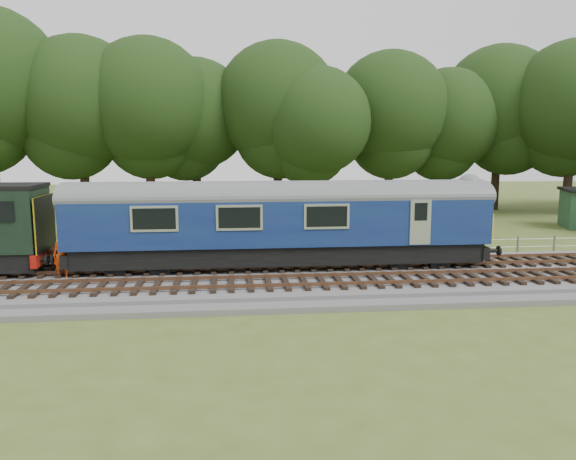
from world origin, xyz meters
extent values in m
plane|color=#45561F|center=(0.00, 0.00, 0.00)|extent=(120.00, 120.00, 0.00)
cube|color=#4C4C4F|center=(0.00, 0.00, 0.17)|extent=(70.00, 7.00, 0.35)
cube|color=brown|center=(0.00, 0.68, 0.49)|extent=(66.50, 0.07, 0.14)
cube|color=brown|center=(0.00, 2.12, 0.49)|extent=(66.50, 0.07, 0.14)
cube|color=brown|center=(0.00, -2.32, 0.49)|extent=(66.50, 0.07, 0.14)
cube|color=brown|center=(0.00, -0.88, 0.49)|extent=(66.50, 0.07, 0.14)
cube|color=black|center=(-0.64, 1.40, 1.06)|extent=(17.46, 2.52, 0.85)
cube|color=navy|center=(-0.64, 1.40, 2.48)|extent=(18.00, 2.80, 2.05)
cube|color=yellow|center=(8.38, 1.40, 2.11)|extent=(0.06, 2.74, 1.30)
cube|color=black|center=(5.36, 1.40, 0.86)|extent=(2.60, 2.00, 0.55)
cube|color=black|center=(-6.64, 1.40, 0.86)|extent=(2.60, 2.00, 0.55)
cube|color=black|center=(-11.84, 1.40, 2.66)|extent=(2.40, 2.55, 2.60)
cube|color=#96110B|center=(-10.66, 1.40, 1.06)|extent=(0.25, 2.60, 0.55)
cube|color=yellow|center=(-10.52, 1.40, 2.46)|extent=(0.06, 2.55, 2.30)
imported|color=#F3430C|center=(-9.62, 0.36, 1.27)|extent=(0.68, 0.46, 1.84)
camera|label=1|loc=(-2.80, -22.70, 5.73)|focal=35.00mm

